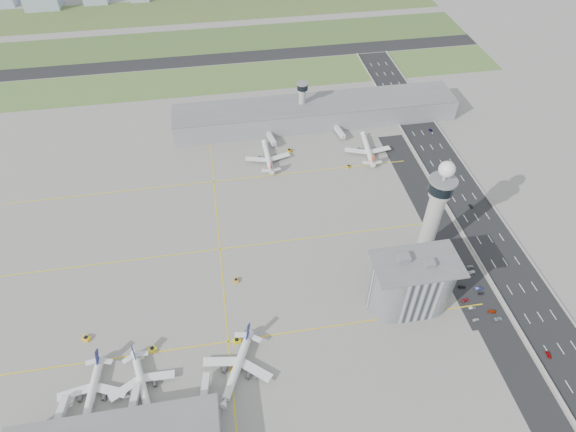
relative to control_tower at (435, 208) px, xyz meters
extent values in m
plane|color=gray|center=(-72.00, -8.00, -35.04)|extent=(1000.00, 1000.00, 0.00)
cube|color=#506D33|center=(-92.00, 217.00, -35.00)|extent=(480.00, 50.00, 0.08)
cube|color=#415B2B|center=(-92.00, 292.00, -35.00)|extent=(480.00, 60.00, 0.08)
cube|color=#4A5E2C|center=(-92.00, 372.00, -35.00)|extent=(480.00, 70.00, 0.08)
cube|color=black|center=(-92.00, 254.00, -34.98)|extent=(480.00, 22.00, 0.10)
cube|color=black|center=(43.00, -8.00, -34.99)|extent=(28.00, 500.00, 0.10)
cube|color=#9E9E99|center=(29.00, -8.00, -34.44)|extent=(0.60, 500.00, 1.20)
cube|color=#9E9E99|center=(57.00, -8.00, -34.44)|extent=(0.60, 500.00, 1.20)
cube|color=black|center=(18.00, -18.00, -35.00)|extent=(18.00, 260.00, 0.08)
cube|color=black|center=(16.00, -30.00, -34.99)|extent=(20.00, 44.00, 0.10)
cube|color=yellow|center=(-112.00, -38.00, -35.04)|extent=(260.00, 0.60, 0.01)
cube|color=yellow|center=(-112.00, 22.00, -35.04)|extent=(260.00, 0.60, 0.01)
cube|color=yellow|center=(-112.00, 82.00, -35.04)|extent=(260.00, 0.60, 0.01)
cube|color=yellow|center=(-112.00, 22.00, -35.04)|extent=(0.60, 260.00, 0.01)
cylinder|color=#ADAAA5|center=(0.00, 0.00, -11.04)|extent=(8.40, 8.40, 48.00)
cylinder|color=#ADAAA5|center=(0.00, 0.00, 10.96)|extent=(11.00, 11.00, 4.00)
cylinder|color=black|center=(0.00, 0.00, 14.96)|extent=(13.00, 13.00, 6.00)
cylinder|color=slate|center=(0.00, 0.00, 18.46)|extent=(14.00, 14.00, 1.00)
cylinder|color=#ADAAA5|center=(0.00, 0.00, 20.96)|extent=(1.60, 1.60, 5.00)
sphere|color=white|center=(0.00, 0.00, 25.46)|extent=(8.00, 8.00, 8.00)
cylinder|color=#ADAAA5|center=(-42.00, 142.00, -21.04)|extent=(5.00, 5.00, 28.00)
cylinder|color=black|center=(-42.00, 142.00, -6.04)|extent=(8.00, 8.00, 4.00)
cylinder|color=slate|center=(-42.00, 142.00, -3.54)|extent=(8.60, 8.60, 0.80)
cube|color=#B2B2B7|center=(-20.00, -30.00, -20.04)|extent=(18.00, 24.00, 30.00)
cylinder|color=#B2B2B7|center=(-29.00, -30.00, -20.04)|extent=(24.00, 24.00, 30.00)
cylinder|color=#B2B2B7|center=(-11.00, -30.00, -20.04)|extent=(24.00, 24.00, 30.00)
cube|color=slate|center=(-20.00, -30.00, -4.64)|extent=(42.00, 24.00, 0.80)
cube|color=slate|center=(-26.00, -27.00, -3.04)|extent=(6.00, 5.00, 3.00)
cube|color=slate|center=(-15.00, -32.00, -3.34)|extent=(5.00, 4.00, 2.40)
cube|color=gray|center=(-32.00, 140.00, -27.54)|extent=(210.00, 32.00, 15.00)
cube|color=slate|center=(-32.00, 140.00, -19.64)|extent=(210.00, 32.00, 0.80)
imported|color=#BDBDBD|center=(10.29, -46.50, -34.43)|extent=(3.76, 1.96, 1.22)
imported|color=slate|center=(11.64, -39.60, -34.42)|extent=(3.82, 1.42, 1.25)
imported|color=#AC1F28|center=(10.01, -34.52, -34.50)|extent=(4.10, 2.33, 1.08)
imported|color=black|center=(11.96, -26.24, -34.46)|extent=(4.22, 2.18, 1.17)
imported|color=navy|center=(11.10, -19.68, -34.45)|extent=(3.49, 1.47, 1.18)
imported|color=silver|center=(10.30, -13.25, -34.46)|extent=(3.63, 1.48, 1.17)
imported|color=#9199A5|center=(21.52, -47.84, -34.45)|extent=(4.46, 2.47, 1.18)
imported|color=#A52706|center=(20.53, -43.33, -34.44)|extent=(4.34, 2.32, 1.20)
imported|color=#26232E|center=(19.93, -31.82, -34.50)|extent=(3.27, 1.47, 1.09)
imported|color=navy|center=(20.28, -28.81, -34.39)|extent=(3.94, 1.39, 1.30)
imported|color=white|center=(21.41, -17.77, -34.49)|extent=(4.14, 2.27, 1.10)
imported|color=gray|center=(22.06, -14.05, -34.45)|extent=(4.08, 1.67, 1.18)
imported|color=#900508|center=(35.29, -70.27, -34.42)|extent=(1.71, 3.75, 1.25)
imported|color=black|center=(43.38, 31.04, -34.48)|extent=(1.65, 3.54, 1.12)
imported|color=#1D1B51|center=(49.71, 113.20, -34.50)|extent=(2.19, 4.06, 1.08)
imported|color=gray|center=(36.67, 174.16, -34.48)|extent=(1.44, 3.32, 1.11)
camera|label=1|loc=(-104.13, -163.14, 169.30)|focal=30.00mm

